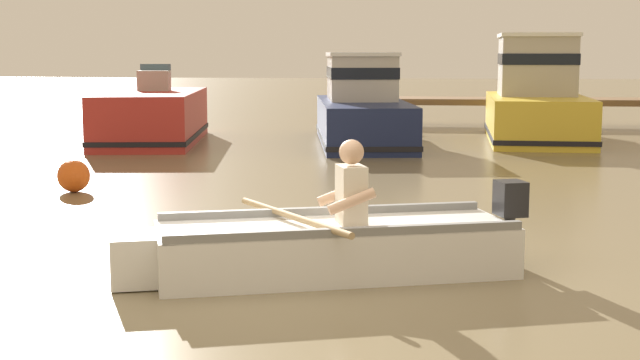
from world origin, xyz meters
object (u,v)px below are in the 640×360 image
(moored_boat_navy, at_px, (362,109))
(moored_boat_yellow, at_px, (537,101))
(mooring_buoy, at_px, (74,176))
(moored_boat_red, at_px, (153,118))
(rowboat_with_person, at_px, (327,246))

(moored_boat_navy, bearing_deg, moored_boat_yellow, 14.63)
(moored_boat_navy, height_order, mooring_buoy, moored_boat_navy)
(moored_boat_red, bearing_deg, rowboat_with_person, -66.35)
(rowboat_with_person, distance_m, moored_boat_yellow, 13.05)
(moored_boat_yellow, bearing_deg, rowboat_with_person, -104.92)
(moored_boat_navy, bearing_deg, rowboat_with_person, -87.92)
(rowboat_with_person, distance_m, moored_boat_navy, 11.63)
(rowboat_with_person, bearing_deg, moored_boat_navy, 92.08)
(mooring_buoy, bearing_deg, moored_boat_yellow, 48.40)
(moored_boat_navy, bearing_deg, moored_boat_red, -175.56)
(moored_boat_navy, relative_size, mooring_buoy, 12.06)
(moored_boat_red, height_order, moored_boat_navy, moored_boat_navy)
(moored_boat_red, relative_size, mooring_buoy, 11.05)
(moored_boat_red, xyz_separation_m, moored_boat_yellow, (8.29, 1.34, 0.33))
(moored_boat_navy, bearing_deg, mooring_buoy, -116.11)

